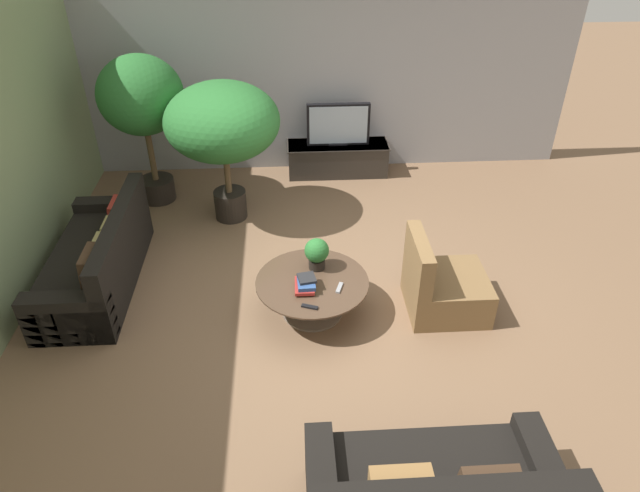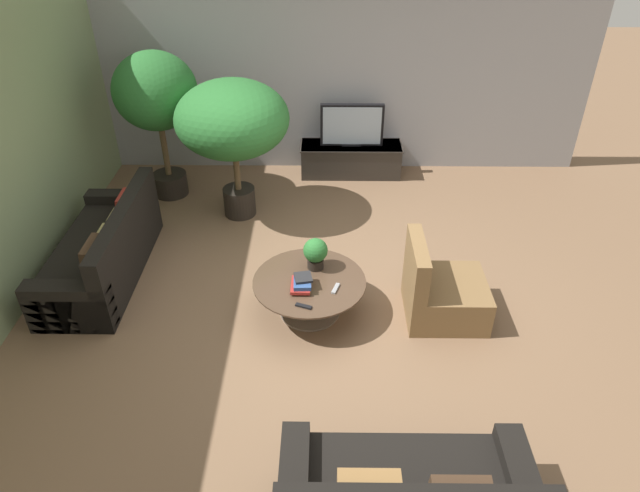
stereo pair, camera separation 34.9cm
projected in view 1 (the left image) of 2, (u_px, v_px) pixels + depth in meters
The scene contains 13 objects.
ground_plane at pixel (331, 298), 6.14m from camera, with size 24.00×24.00×0.00m, color brown.
back_wall_stone at pixel (314, 67), 7.98m from camera, with size 7.40×0.12×3.00m, color #939399.
media_console at pixel (338, 158), 8.44m from camera, with size 1.48×0.50×0.47m.
television at pixel (338, 125), 8.15m from camera, with size 0.90×0.13×0.61m.
coffee_table at pixel (312, 290), 5.79m from camera, with size 1.14×1.14×0.41m.
couch_by_wall at pixel (98, 261), 6.20m from camera, with size 0.84×2.03×0.84m.
armchair_wicker at pixel (442, 287), 5.86m from camera, with size 0.80×0.76×0.86m.
potted_palm_tall at pixel (142, 101), 7.14m from camera, with size 1.07×1.07×1.98m.
potted_palm_corner at pixel (222, 125), 6.81m from camera, with size 1.39×1.39×1.79m.
potted_plant_tabletop at pixel (317, 253), 5.80m from camera, with size 0.25×0.25×0.34m.
book_stack at pixel (306, 284), 5.60m from camera, with size 0.22×0.30×0.12m.
remote_black at pixel (310, 307), 5.38m from camera, with size 0.04×0.16×0.02m, color black.
remote_silver at pixel (339, 288), 5.62m from camera, with size 0.04×0.16×0.02m, color gray.
Camera 1 is at (-0.40, -4.74, 3.92)m, focal length 32.00 mm.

